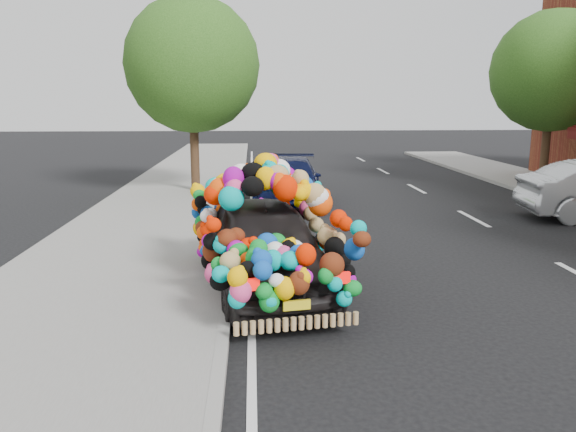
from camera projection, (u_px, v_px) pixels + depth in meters
name	position (u px, v px, depth m)	size (l,w,h in m)	color
ground	(375.00, 284.00, 9.08)	(100.00, 100.00, 0.00)	black
sidewalk	(105.00, 286.00, 8.80)	(4.00, 60.00, 0.12)	gray
kerb	(230.00, 283.00, 8.92)	(0.15, 60.00, 0.13)	gray
tree_near_sidewalk	(192.00, 65.00, 17.33)	(4.20, 4.20, 6.13)	#332114
tree_far_b	(552.00, 71.00, 18.58)	(4.00, 4.00, 5.90)	#332114
plush_art_car	(264.00, 224.00, 8.68)	(2.72, 4.61, 2.06)	black
navy_sedan	(289.00, 181.00, 16.13)	(1.83, 4.51, 1.31)	black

